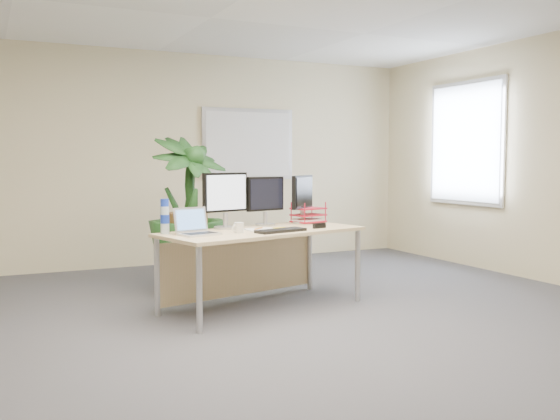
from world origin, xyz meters
name	(u,v)px	position (x,y,z in m)	size (l,w,h in m)	color
floor	(307,350)	(0.00, 0.00, 0.00)	(8.00, 8.00, 0.00)	#414145
back_wall	(160,159)	(0.00, 4.00, 1.35)	(7.00, 0.04, 2.70)	beige
whiteboard	(248,144)	(1.20, 3.97, 1.55)	(1.30, 0.04, 0.95)	silver
window	(466,143)	(3.47, 2.30, 1.55)	(0.04, 1.30, 1.55)	silver
desk	(256,245)	(0.19, 1.38, 0.56)	(1.98, 1.20, 0.71)	#CEB779
floor_plant	(188,218)	(-0.17, 2.26, 0.75)	(0.84, 0.84, 1.50)	black
monitor_left	(225,197)	(-0.05, 1.51, 1.00)	(0.46, 0.21, 0.51)	#AFAFB4
monitor_right	(265,198)	(0.40, 1.61, 0.98)	(0.41, 0.19, 0.47)	#AFAFB4
monitor_dark	(303,196)	(0.83, 1.67, 0.98)	(0.35, 0.30, 0.47)	#AFAFB4
laptop	(196,228)	(-0.43, 1.21, 0.77)	(0.37, 0.34, 0.22)	silver
keyboard	(281,230)	(0.30, 1.07, 0.72)	(0.47, 0.16, 0.03)	black
coffee_mug	(239,228)	(-0.06, 1.15, 0.76)	(0.12, 0.08, 0.09)	silver
spiral_notebook	(261,230)	(0.20, 1.27, 0.72)	(0.26, 0.19, 0.01)	white
orange_pen	(259,228)	(0.18, 1.26, 0.73)	(0.01, 0.01, 0.15)	orange
yellow_highlighter	(279,228)	(0.38, 1.28, 0.72)	(0.02, 0.02, 0.12)	gold
water_bottle	(165,217)	(-0.65, 1.36, 0.85)	(0.08, 0.08, 0.30)	silver
letter_tray	(308,216)	(0.90, 1.67, 0.78)	(0.35, 0.30, 0.14)	red
stapler	(319,226)	(0.75, 1.18, 0.73)	(0.14, 0.04, 0.05)	black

